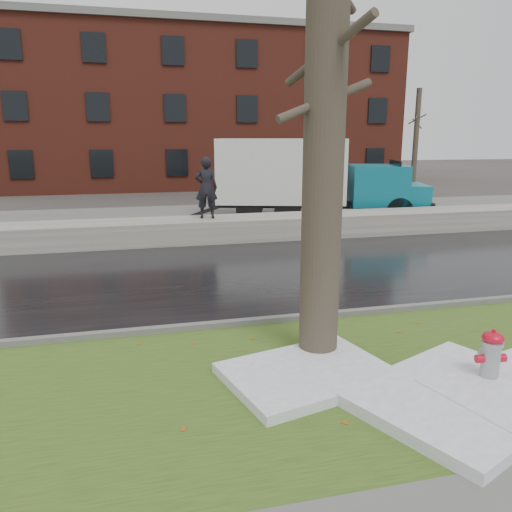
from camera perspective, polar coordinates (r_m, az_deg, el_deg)
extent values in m
plane|color=#47423D|center=(8.46, 7.57, -9.77)|extent=(120.00, 120.00, 0.00)
cube|color=#334E1A|center=(7.41, 11.17, -13.25)|extent=(60.00, 4.50, 0.04)
cube|color=black|center=(12.51, 0.09, -1.86)|extent=(60.00, 7.00, 0.03)
cube|color=slate|center=(20.69, -5.60, 4.19)|extent=(60.00, 9.00, 0.03)
cube|color=slate|center=(9.30, 5.34, -7.05)|extent=(60.00, 0.15, 0.14)
cube|color=#ADA99E|center=(16.44, -3.44, 3.11)|extent=(60.00, 1.60, 0.75)
cube|color=maroon|center=(37.57, -6.58, 15.92)|extent=(26.00, 12.00, 10.00)
cylinder|color=brown|center=(33.36, -19.65, 12.57)|extent=(0.36, 0.36, 6.50)
cylinder|color=brown|center=(33.37, -19.78, 14.19)|extent=(0.84, 1.62, 0.73)
cylinder|color=brown|center=(33.41, -19.91, 15.73)|extent=(1.08, 1.26, 0.66)
cylinder|color=brown|center=(33.36, -19.70, 13.17)|extent=(1.40, 0.61, 0.63)
cylinder|color=brown|center=(36.49, 17.81, 12.71)|extent=(0.36, 0.36, 6.50)
cylinder|color=brown|center=(36.50, 17.92, 14.20)|extent=(0.84, 1.62, 0.73)
cylinder|color=brown|center=(36.54, 18.03, 15.61)|extent=(1.08, 1.26, 0.66)
cylinder|color=brown|center=(36.50, 17.85, 13.26)|extent=(1.40, 0.61, 0.63)
cylinder|color=#969A9D|center=(7.42, 25.18, -11.04)|extent=(0.27, 0.27, 0.72)
ellipsoid|color=red|center=(7.29, 25.47, -8.45)|extent=(0.32, 0.32, 0.17)
cylinder|color=red|center=(7.26, 25.54, -7.76)|extent=(0.06, 0.06, 0.05)
cylinder|color=red|center=(7.32, 24.22, -10.66)|extent=(0.12, 0.13, 0.11)
cylinder|color=red|center=(7.47, 26.24, -10.39)|extent=(0.12, 0.13, 0.11)
cylinder|color=#969A9D|center=(7.51, 24.66, -10.09)|extent=(0.16, 0.12, 0.14)
cylinder|color=brown|center=(7.23, 7.90, 16.38)|extent=(0.66, 0.66, 7.32)
cylinder|color=brown|center=(7.30, 8.10, 22.12)|extent=(0.66, 1.77, 0.76)
cylinder|color=brown|center=(7.23, 7.93, 17.20)|extent=(1.51, 0.45, 0.65)
cube|color=black|center=(20.74, 6.22, 5.87)|extent=(7.50, 3.08, 0.21)
cube|color=silver|center=(20.57, 2.85, 9.71)|extent=(5.56, 3.73, 2.55)
cube|color=#0E6B7F|center=(20.98, 13.70, 7.87)|extent=(2.73, 2.80, 1.60)
cube|color=#0E6B7F|center=(21.31, 17.29, 6.70)|extent=(1.68, 2.32, 0.85)
cube|color=black|center=(21.07, 15.57, 9.33)|extent=(0.62, 1.83, 0.85)
cube|color=black|center=(20.99, -5.77, 5.13)|extent=(1.87, 1.55, 0.63)
cylinder|color=black|center=(20.26, 16.04, 4.98)|extent=(1.08, 0.57, 1.04)
cylinder|color=black|center=(22.18, 14.91, 5.74)|extent=(1.08, 0.57, 1.04)
cylinder|color=black|center=(19.74, 3.62, 5.27)|extent=(1.08, 0.57, 1.04)
cylinder|color=black|center=(21.70, 3.57, 6.01)|extent=(1.08, 0.57, 1.04)
cylinder|color=black|center=(19.78, -0.78, 5.31)|extent=(1.08, 0.57, 1.04)
cylinder|color=black|center=(21.74, -0.44, 6.05)|extent=(1.08, 0.57, 1.04)
imported|color=black|center=(16.19, -5.71, 7.76)|extent=(0.80, 0.62, 1.96)
cube|color=white|center=(7.03, 22.43, -14.69)|extent=(3.18, 2.87, 0.16)
cube|color=white|center=(7.16, 5.91, -13.22)|extent=(2.53, 2.09, 0.14)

